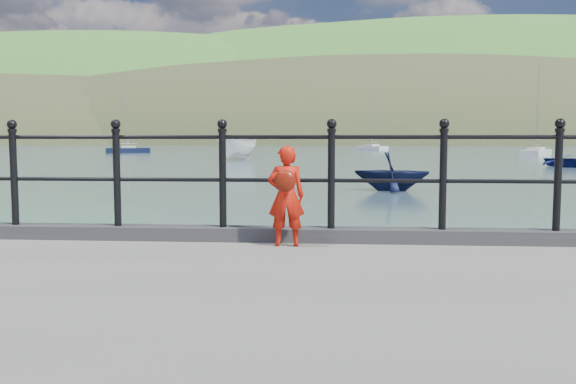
# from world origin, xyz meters

# --- Properties ---
(ground) EXTENTS (600.00, 600.00, 0.00)m
(ground) POSITION_xyz_m (0.00, 0.00, 0.00)
(ground) COLOR #2D4251
(ground) RESTS_ON ground
(kerb) EXTENTS (60.00, 0.30, 0.15)m
(kerb) POSITION_xyz_m (0.00, -0.15, 1.07)
(kerb) COLOR #28282B
(kerb) RESTS_ON quay
(railing) EXTENTS (18.11, 0.11, 1.20)m
(railing) POSITION_xyz_m (0.00, -0.15, 1.82)
(railing) COLOR black
(railing) RESTS_ON kerb
(far_shore) EXTENTS (830.00, 200.00, 156.00)m
(far_shore) POSITION_xyz_m (38.34, 239.41, -22.57)
(far_shore) COLOR #333A21
(far_shore) RESTS_ON ground
(child) EXTENTS (0.41, 0.33, 1.06)m
(child) POSITION_xyz_m (0.13, -0.46, 1.54)
(child) COLOR red
(child) RESTS_ON quay
(launch_blue) EXTENTS (5.31, 5.73, 0.97)m
(launch_blue) POSITION_xyz_m (17.92, 38.29, 0.48)
(launch_blue) COLOR #121952
(launch_blue) RESTS_ON ground
(launch_white) EXTENTS (4.16, 6.24, 2.26)m
(launch_white) POSITION_xyz_m (-8.36, 49.18, 1.13)
(launch_white) COLOR white
(launch_white) RESTS_ON ground
(launch_navy) EXTENTS (3.26, 2.91, 1.56)m
(launch_navy) POSITION_xyz_m (2.93, 17.91, 0.78)
(launch_navy) COLOR black
(launch_navy) RESTS_ON ground
(sailboat_left) EXTENTS (5.83, 4.32, 8.15)m
(sailboat_left) POSITION_xyz_m (-27.62, 74.83, 0.34)
(sailboat_left) COLOR black
(sailboat_left) RESTS_ON ground
(sailboat_deep) EXTENTS (5.20, 6.41, 9.48)m
(sailboat_deep) POSITION_xyz_m (6.85, 96.73, 0.34)
(sailboat_deep) COLOR silver
(sailboat_deep) RESTS_ON ground
(sailboat_far) EXTENTS (5.40, 7.52, 10.52)m
(sailboat_far) POSITION_xyz_m (24.08, 66.33, 0.34)
(sailboat_far) COLOR silver
(sailboat_far) RESTS_ON ground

